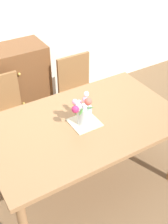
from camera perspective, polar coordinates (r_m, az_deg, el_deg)
The scene contains 7 objects.
ground_plane at distance 3.10m, azimuth -0.07°, elevation -13.25°, with size 12.00×12.00×0.00m, color brown.
back_wall at distance 3.59m, azimuth -14.31°, elevation 20.03°, with size 7.00×0.10×2.80m, color silver.
dining_table at distance 2.61m, azimuth -0.08°, elevation -3.41°, with size 1.73×1.05×0.78m.
chair_left at distance 3.22m, azimuth -15.07°, elevation 0.15°, with size 0.42×0.42×0.90m.
chair_right at distance 3.50m, azimuth -1.13°, elevation 4.74°, with size 0.42×0.42×0.90m.
placemat at distance 2.54m, azimuth -0.00°, elevation -2.10°, with size 0.25×0.25×0.01m, color beige.
flower_vase at distance 2.45m, azimuth -0.20°, elevation 0.18°, with size 0.22×0.18×0.28m.
Camera 1 is at (-1.03, -1.70, 2.38)m, focal length 46.61 mm.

